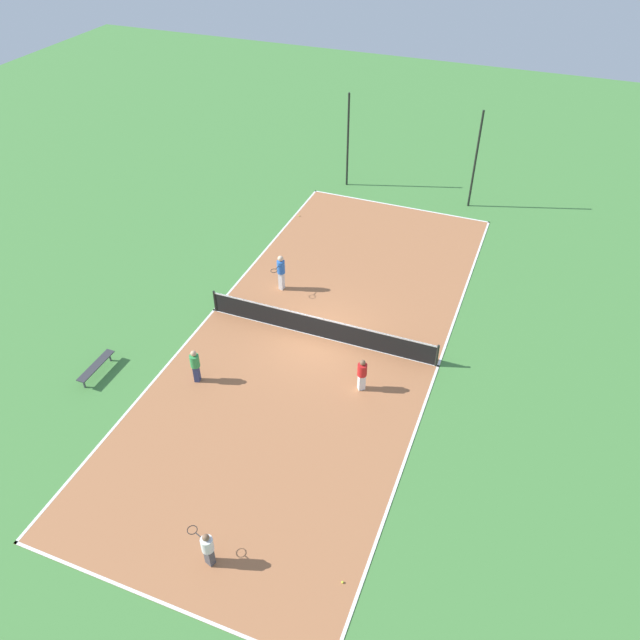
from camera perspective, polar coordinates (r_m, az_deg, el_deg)
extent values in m
plane|color=#47843D|center=(26.01, 0.00, -1.55)|extent=(80.00, 80.00, 0.00)
cube|color=#AD6B42|center=(26.01, 0.00, -1.53)|extent=(10.11, 24.43, 0.02)
cube|color=white|center=(27.80, -9.66, 0.92)|extent=(0.10, 24.43, 0.00)
cube|color=white|center=(25.08, 10.75, -4.16)|extent=(0.10, 24.43, 0.00)
cube|color=white|center=(19.32, -14.42, -23.69)|extent=(10.11, 0.10, 0.00)
cube|color=white|center=(35.70, 7.20, 10.31)|extent=(10.11, 0.10, 0.00)
cube|color=white|center=(26.00, 0.00, -1.51)|extent=(10.11, 0.10, 0.00)
cylinder|color=black|center=(27.45, -9.59, 1.73)|extent=(0.10, 0.10, 1.04)
cylinder|color=black|center=(24.74, 10.66, -3.21)|extent=(0.10, 0.10, 1.04)
cube|color=black|center=(25.68, 0.00, -0.67)|extent=(9.81, 0.03, 0.99)
cube|color=white|center=(25.39, 0.00, 0.14)|extent=(9.81, 0.04, 0.06)
cube|color=#333338|center=(25.57, -19.81, -3.93)|extent=(0.36, 1.91, 0.04)
cylinder|color=#4C4C51|center=(25.30, -20.78, -5.44)|extent=(0.08, 0.08, 0.41)
cylinder|color=#4C4C51|center=(26.14, -18.66, -3.20)|extent=(0.08, 0.08, 0.41)
cube|color=white|center=(23.54, 3.82, -5.65)|extent=(0.32, 0.32, 0.72)
cylinder|color=red|center=(23.12, 3.88, -4.57)|extent=(0.51, 0.51, 0.50)
sphere|color=brown|center=(22.87, 3.92, -3.91)|extent=(0.22, 0.22, 0.22)
cube|color=#4C4C51|center=(19.33, -10.08, -20.46)|extent=(0.30, 0.27, 0.69)
cylinder|color=white|center=(18.83, -10.28, -19.54)|extent=(0.45, 0.45, 0.48)
sphere|color=brown|center=(18.55, -10.41, -18.97)|extent=(0.21, 0.21, 0.21)
cylinder|color=#262626|center=(18.88, -11.01, -18.78)|extent=(0.28, 0.12, 0.03)
torus|color=black|center=(19.02, -11.60, -18.29)|extent=(0.38, 0.38, 0.02)
cube|color=white|center=(28.51, -3.54, 3.62)|extent=(0.22, 0.27, 0.88)
cylinder|color=blue|center=(28.09, -3.60, 4.87)|extent=(0.39, 0.39, 0.62)
sphere|color=beige|center=(27.85, -3.63, 5.62)|extent=(0.26, 0.26, 0.26)
cylinder|color=#262626|center=(27.77, -3.94, 4.80)|extent=(0.06, 0.28, 0.03)
torus|color=black|center=(27.58, -4.23, 4.51)|extent=(0.33, 0.33, 0.02)
cube|color=navy|center=(24.26, -11.21, -4.79)|extent=(0.26, 0.30, 0.74)
cylinder|color=green|center=(23.84, -11.39, -3.68)|extent=(0.44, 0.44, 0.52)
sphere|color=tan|center=(23.60, -11.50, -3.02)|extent=(0.22, 0.22, 0.22)
sphere|color=#CCE033|center=(34.41, -1.90, 9.52)|extent=(0.07, 0.07, 0.07)
sphere|color=#CCE033|center=(19.04, 2.08, -22.84)|extent=(0.07, 0.07, 0.07)
cylinder|color=black|center=(36.75, 2.56, 16.05)|extent=(0.12, 0.12, 5.40)
cylinder|color=black|center=(35.31, 14.03, 13.98)|extent=(0.12, 0.12, 5.40)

